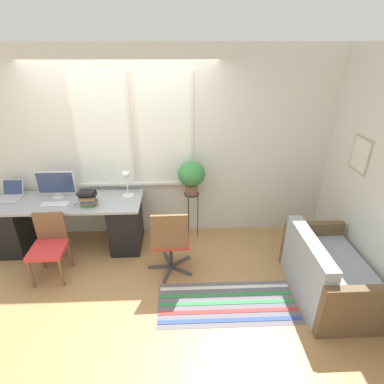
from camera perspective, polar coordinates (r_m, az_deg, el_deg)
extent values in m
plane|color=tan|center=(4.32, -12.04, -12.45)|extent=(14.00, 14.00, 0.00)
cube|color=silver|center=(4.35, -12.20, 8.13)|extent=(9.00, 0.06, 2.70)
cube|color=silver|center=(4.31, -16.67, 10.86)|extent=(0.78, 0.02, 1.56)
cube|color=white|center=(4.30, -16.70, 10.83)|extent=(0.71, 0.01, 1.49)
cube|color=silver|center=(4.19, -5.22, 11.40)|extent=(0.78, 0.02, 1.56)
cube|color=white|center=(4.18, -5.23, 11.37)|extent=(0.71, 0.01, 1.49)
cube|color=silver|center=(4.49, -10.20, 1.73)|extent=(1.67, 0.11, 0.04)
cube|color=silver|center=(4.18, 29.21, 4.55)|extent=(0.06, 9.00, 2.70)
cube|color=tan|center=(4.08, 29.47, 6.20)|extent=(0.02, 0.36, 0.42)
cube|color=silver|center=(4.08, 29.37, 6.21)|extent=(0.01, 0.31, 0.37)
cube|color=#9EA3A8|center=(4.43, -22.94, -1.80)|extent=(2.05, 0.68, 0.03)
cube|color=black|center=(4.93, -30.79, -5.69)|extent=(0.40, 0.60, 0.72)
cube|color=black|center=(4.40, -12.41, -6.02)|extent=(0.40, 0.60, 0.72)
cube|color=#B7B7BC|center=(4.80, -31.45, -1.22)|extent=(0.28, 0.22, 0.02)
cube|color=#B7B7BC|center=(4.88, -30.94, 0.79)|extent=(0.28, 0.10, 0.21)
cube|color=navy|center=(4.88, -30.98, 0.79)|extent=(0.25, 0.08, 0.18)
cylinder|color=silver|center=(4.57, -24.06, -0.82)|extent=(0.17, 0.17, 0.02)
cylinder|color=silver|center=(4.55, -24.15, -0.37)|extent=(0.04, 0.04, 0.06)
cube|color=silver|center=(4.49, -24.54, 1.68)|extent=(0.51, 0.02, 0.32)
cube|color=navy|center=(4.48, -24.60, 1.61)|extent=(0.49, 0.01, 0.29)
cube|color=silver|center=(4.37, -24.67, -2.15)|extent=(0.35, 0.13, 0.02)
ellipsoid|color=silver|center=(4.28, -21.43, -2.01)|extent=(0.04, 0.06, 0.03)
cylinder|color=white|center=(4.31, -12.08, -0.65)|extent=(0.16, 0.16, 0.01)
cylinder|color=white|center=(4.24, -12.28, 1.23)|extent=(0.02, 0.02, 0.30)
ellipsoid|color=white|center=(4.17, -12.50, 3.41)|extent=(0.12, 0.12, 0.08)
cube|color=green|center=(4.19, -19.15, -2.25)|extent=(0.19, 0.15, 0.03)
cube|color=olive|center=(4.18, -18.99, -1.81)|extent=(0.23, 0.16, 0.04)
cube|color=#2851B2|center=(4.16, -19.27, -1.42)|extent=(0.16, 0.13, 0.04)
cube|color=olive|center=(4.13, -19.31, -1.01)|extent=(0.21, 0.18, 0.04)
cube|color=black|center=(4.13, -19.23, -0.46)|extent=(0.23, 0.12, 0.04)
cube|color=black|center=(4.11, -19.52, -0.10)|extent=(0.22, 0.18, 0.03)
cylinder|color=brown|center=(4.17, -28.35, -13.56)|extent=(0.04, 0.04, 0.41)
cylinder|color=brown|center=(4.04, -23.62, -13.84)|extent=(0.04, 0.04, 0.41)
cylinder|color=brown|center=(4.43, -26.66, -10.69)|extent=(0.04, 0.04, 0.41)
cylinder|color=brown|center=(4.30, -22.21, -10.84)|extent=(0.04, 0.04, 0.41)
cube|color=red|center=(4.11, -25.77, -9.92)|extent=(0.42, 0.40, 0.06)
cube|color=brown|center=(4.16, -25.41, -5.81)|extent=(0.37, 0.04, 0.38)
cube|color=#47474C|center=(4.11, -6.16, -13.96)|extent=(0.31, 0.04, 0.03)
cube|color=#47474C|center=(4.00, -4.64, -15.30)|extent=(0.12, 0.31, 0.03)
cube|color=#47474C|center=(4.04, -2.07, -14.71)|extent=(0.28, 0.21, 0.03)
cube|color=#47474C|center=(4.18, -2.15, -13.06)|extent=(0.27, 0.22, 0.03)
cube|color=#47474C|center=(4.22, -4.59, -12.64)|extent=(0.14, 0.31, 0.03)
cylinder|color=#333338|center=(3.97, -4.02, -11.56)|extent=(0.04, 0.04, 0.40)
cube|color=red|center=(3.84, -4.13, -8.85)|extent=(0.47, 0.45, 0.06)
cube|color=brown|center=(3.50, -4.27, -7.62)|extent=(0.43, 0.05, 0.45)
cube|color=#9EA8B2|center=(3.95, 24.63, -14.71)|extent=(0.76, 1.05, 0.45)
cube|color=#9EA8B2|center=(3.60, 21.45, -10.62)|extent=(0.16, 1.05, 0.32)
cube|color=brown|center=(3.54, 28.92, -19.39)|extent=(0.76, 0.09, 0.63)
cube|color=brown|center=(4.30, 21.69, -9.00)|extent=(0.76, 0.09, 0.63)
cylinder|color=#333338|center=(4.29, -0.08, -0.35)|extent=(0.22, 0.22, 0.02)
cylinder|color=#333338|center=(4.48, 1.10, -4.62)|extent=(0.01, 0.01, 0.73)
cylinder|color=#333338|center=(4.54, -0.70, -4.14)|extent=(0.01, 0.01, 0.73)
cylinder|color=#333338|center=(4.40, -0.64, -5.20)|extent=(0.01, 0.01, 0.73)
cylinder|color=brown|center=(4.26, -0.08, 0.60)|extent=(0.18, 0.18, 0.14)
ellipsoid|color=#388442|center=(4.16, -0.09, 3.47)|extent=(0.38, 0.38, 0.34)
cube|color=slate|center=(3.68, 6.74, -20.24)|extent=(1.59, 0.66, 0.01)
cube|color=#334C99|center=(3.52, 7.36, -23.03)|extent=(1.56, 0.05, 0.00)
cube|color=#C63838|center=(3.60, 7.04, -21.58)|extent=(1.56, 0.05, 0.00)
cube|color=#388E4C|center=(3.68, 6.74, -20.20)|extent=(1.56, 0.05, 0.00)
cube|color=#388E4C|center=(3.76, 6.46, -18.87)|extent=(1.56, 0.05, 0.00)
cube|color=white|center=(3.84, 6.19, -17.60)|extent=(1.56, 0.05, 0.00)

